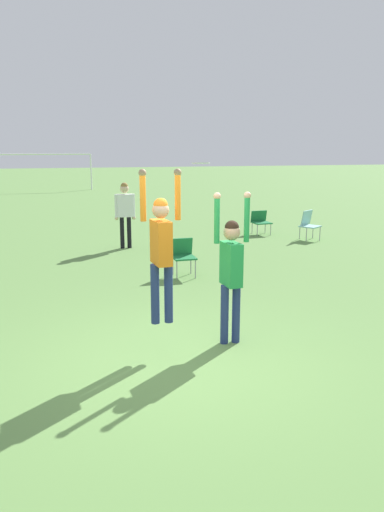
{
  "coord_description": "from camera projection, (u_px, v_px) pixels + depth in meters",
  "views": [
    {
      "loc": [
        -1.38,
        -6.2,
        2.89
      ],
      "look_at": [
        0.36,
        0.68,
        1.3
      ],
      "focal_mm": 35.0,
      "sensor_mm": 36.0,
      "label": 1
    }
  ],
  "objects": [
    {
      "name": "ground_plane",
      "position": [
        179.0,
        360.0,
        6.82
      ],
      "size": [
        120.0,
        120.0,
        0.0
      ],
      "primitive_type": "plane",
      "color": "#608C47"
    },
    {
      "name": "person_jumping",
      "position": [
        161.0,
        243.0,
        6.75
      ],
      "size": [
        0.57,
        0.44,
        2.13
      ],
      "rotation": [
        0.0,
        0.0,
        1.68
      ],
      "color": "navy",
      "rests_on": "ground_plane"
    },
    {
      "name": "person_defending",
      "position": [
        231.0,
        264.0,
        7.19
      ],
      "size": [
        0.55,
        0.42,
        2.24
      ],
      "rotation": [
        0.0,
        0.0,
        -1.46
      ],
      "color": "navy",
      "rests_on": "ground_plane"
    },
    {
      "name": "frisbee",
      "position": [
        201.0,
        163.0,
        6.67
      ],
      "size": [
        0.24,
        0.24,
        0.03
      ],
      "color": "white"
    },
    {
      "name": "camping_chair_0",
      "position": [
        183.0,
        253.0,
        11.15
      ],
      "size": [
        0.51,
        0.54,
        0.84
      ],
      "rotation": [
        0.0,
        0.0,
        3.17
      ],
      "color": "gray",
      "rests_on": "ground_plane"
    },
    {
      "name": "camping_chair_1",
      "position": [
        309.0,
        223.0,
        15.45
      ],
      "size": [
        0.74,
        0.82,
        0.9
      ],
      "rotation": [
        0.0,
        0.0,
        3.74
      ],
      "color": "gray",
      "rests_on": "ground_plane"
    },
    {
      "name": "camping_chair_2",
      "position": [
        260.0,
        220.0,
        16.41
      ],
      "size": [
        0.59,
        0.62,
        0.76
      ],
      "rotation": [
        0.0,
        0.0,
        3.22
      ],
      "color": "gray",
      "rests_on": "ground_plane"
    },
    {
      "name": "person_spectator_near",
      "position": [
        125.0,
        208.0,
        14.0
      ],
      "size": [
        0.59,
        0.24,
        1.86
      ],
      "rotation": [
        0.0,
        0.0,
        0.02
      ],
      "color": "black",
      "rests_on": "ground_plane"
    },
    {
      "name": "cooler_box",
      "position": [
        173.0,
        248.0,
        13.43
      ],
      "size": [
        0.49,
        0.36,
        0.33
      ],
      "color": "#2D8C4C",
      "rests_on": "ground_plane"
    },
    {
      "name": "soccer_goal",
      "position": [
        35.0,
        162.0,
        31.61
      ],
      "size": [
        7.1,
        0.1,
        2.35
      ],
      "color": "white",
      "rests_on": "ground_plane"
    }
  ]
}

